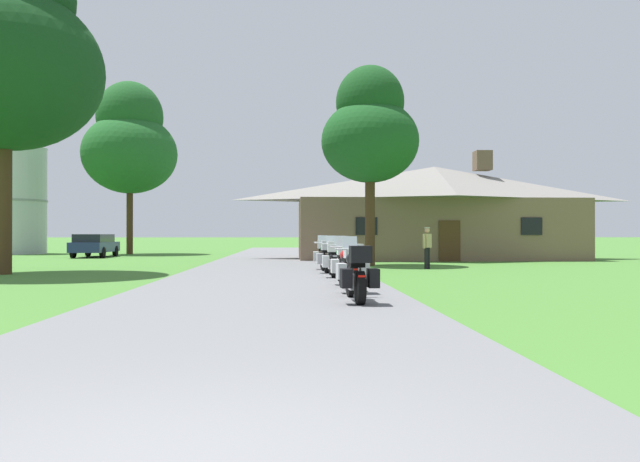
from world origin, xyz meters
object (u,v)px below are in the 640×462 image
object	(u,v)px
tree_left_far	(130,143)
motorcycle_white_fourth_in_row	(333,259)
motorcycle_black_nearest_to_camera	(357,274)
metal_silo_distant	(16,194)
bystander_tan_shirt_near_lodge	(427,245)
tree_left_near	(6,47)
motorcycle_orange_farthest_in_row	(323,255)
tree_by_lodge_front	(370,130)
motorcycle_red_second_in_row	(349,268)
motorcycle_green_fifth_in_row	(326,257)
motorcycle_green_third_in_row	(343,263)
parked_navy_suv_far_left	(95,244)

from	to	relation	value
tree_left_far	motorcycle_white_fourth_in_row	bearing A→B (deg)	-62.36
motorcycle_black_nearest_to_camera	metal_silo_distant	bearing A→B (deg)	120.76
bystander_tan_shirt_near_lodge	tree_left_near	bearing A→B (deg)	-38.45
motorcycle_white_fourth_in_row	metal_silo_distant	xyz separation A→B (m)	(-20.90, 25.20, 3.69)
motorcycle_orange_farthest_in_row	tree_by_lodge_front	world-z (taller)	tree_by_lodge_front
motorcycle_black_nearest_to_camera	metal_silo_distant	world-z (taller)	metal_silo_distant
motorcycle_red_second_in_row	tree_left_near	xyz separation A→B (m)	(-11.32, 7.52, 7.33)
motorcycle_green_fifth_in_row	tree_left_far	world-z (taller)	tree_left_far
motorcycle_orange_farthest_in_row	tree_left_far	xyz separation A→B (m)	(-12.47, 19.55, 7.18)
bystander_tan_shirt_near_lodge	tree_left_near	xyz separation A→B (m)	(-15.46, -2.65, 6.99)
motorcycle_green_third_in_row	tree_left_near	distance (m)	14.51
tree_left_far	parked_navy_suv_far_left	world-z (taller)	tree_left_far
parked_navy_suv_far_left	tree_by_lodge_front	bearing A→B (deg)	-36.27
motorcycle_green_third_in_row	bystander_tan_shirt_near_lodge	size ratio (longest dim) A/B	1.24
tree_by_lodge_front	metal_silo_distant	world-z (taller)	tree_by_lodge_front
motorcycle_red_second_in_row	motorcycle_orange_farthest_in_row	xyz separation A→B (m)	(-0.14, 9.42, 0.00)
motorcycle_red_second_in_row	motorcycle_white_fourth_in_row	world-z (taller)	same
tree_left_near	metal_silo_distant	bearing A→B (deg)	113.01
metal_silo_distant	parked_navy_suv_far_left	bearing A→B (deg)	-40.57
tree_left_far	motorcycle_orange_farthest_in_row	bearing A→B (deg)	-57.47
motorcycle_red_second_in_row	parked_navy_suv_far_left	distance (m)	27.15
motorcycle_green_fifth_in_row	parked_navy_suv_far_left	size ratio (longest dim) A/B	0.45
motorcycle_white_fourth_in_row	tree_by_lodge_front	bearing A→B (deg)	74.13
motorcycle_green_fifth_in_row	motorcycle_green_third_in_row	bearing A→B (deg)	-90.54
bystander_tan_shirt_near_lodge	parked_navy_suv_far_left	distance (m)	22.06
motorcycle_red_second_in_row	tree_left_far	xyz separation A→B (m)	(-12.61, 28.97, 7.18)
motorcycle_green_fifth_in_row	motorcycle_orange_farthest_in_row	size ratio (longest dim) A/B	1.00
motorcycle_black_nearest_to_camera	motorcycle_orange_farthest_in_row	world-z (taller)	same
motorcycle_white_fourth_in_row	tree_left_far	distance (m)	28.04
motorcycle_white_fourth_in_row	parked_navy_suv_far_left	distance (m)	22.94
metal_silo_distant	parked_navy_suv_far_left	size ratio (longest dim) A/B	1.85
tree_left_near	tree_by_lodge_front	bearing A→B (deg)	21.36
motorcycle_white_fourth_in_row	tree_left_far	bearing A→B (deg)	117.42
motorcycle_red_second_in_row	motorcycle_orange_farthest_in_row	world-z (taller)	same
metal_silo_distant	motorcycle_orange_farthest_in_row	bearing A→B (deg)	-44.92
motorcycle_black_nearest_to_camera	motorcycle_red_second_in_row	xyz separation A→B (m)	(0.07, 2.22, 0.00)
motorcycle_green_third_in_row	metal_silo_distant	xyz separation A→B (m)	(-20.98, 27.88, 3.69)
motorcycle_black_nearest_to_camera	parked_navy_suv_far_left	distance (m)	29.07
motorcycle_black_nearest_to_camera	tree_left_far	xyz separation A→B (m)	(-12.54, 31.19, 7.18)
motorcycle_green_fifth_in_row	metal_silo_distant	xyz separation A→B (m)	(-20.80, 22.97, 3.69)
motorcycle_green_third_in_row	motorcycle_green_fifth_in_row	distance (m)	4.91
motorcycle_green_fifth_in_row	tree_left_far	distance (m)	26.11
motorcycle_black_nearest_to_camera	motorcycle_green_fifth_in_row	xyz separation A→B (m)	(-0.06, 9.40, 0.00)
motorcycle_red_second_in_row	motorcycle_green_third_in_row	bearing A→B (deg)	84.37
motorcycle_red_second_in_row	motorcycle_green_fifth_in_row	distance (m)	7.18
tree_left_far	metal_silo_distant	xyz separation A→B (m)	(-8.32, 1.19, -3.50)
motorcycle_red_second_in_row	bystander_tan_shirt_near_lodge	xyz separation A→B (m)	(4.13, 10.17, 0.34)
bystander_tan_shirt_near_lodge	motorcycle_red_second_in_row	bearing A→B (deg)	19.69
tree_left_far	metal_silo_distant	distance (m)	9.11
metal_silo_distant	bystander_tan_shirt_near_lodge	bearing A→B (deg)	-38.56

